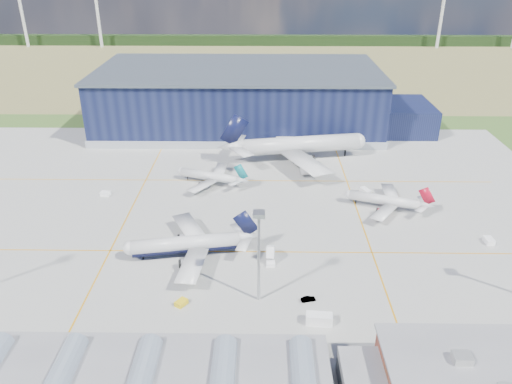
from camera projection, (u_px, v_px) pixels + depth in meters
name	position (u px, v px, depth m)	size (l,w,h in m)	color
ground	(225.00, 232.00, 142.10)	(600.00, 600.00, 0.00)	#34521E
apron	(227.00, 215.00, 151.05)	(220.00, 160.00, 0.08)	gray
farmland	(247.00, 66.00, 339.36)	(600.00, 220.00, 0.01)	olive
treeline	(250.00, 40.00, 409.32)	(600.00, 8.00, 8.00)	black
horizon_dressing	(8.00, 1.00, 393.36)	(440.20, 18.00, 70.00)	silver
hangar	(245.00, 100.00, 221.93)	(145.00, 62.00, 26.10)	#101536
light_mast_center	(259.00, 243.00, 108.24)	(2.60, 2.60, 23.00)	#ADAFB4
airliner_navy	(186.00, 236.00, 128.85)	(36.06, 35.27, 11.76)	silver
airliner_red	(385.00, 195.00, 153.21)	(27.57, 26.97, 8.99)	silver
airliner_widebody	(301.00, 136.00, 186.67)	(57.20, 55.95, 18.65)	silver
airliner_regional	(209.00, 172.00, 169.47)	(26.85, 26.27, 8.76)	silver
gse_tug_b	(181.00, 303.00, 113.06)	(1.88, 2.82, 1.22)	yellow
gse_van_a	(319.00, 319.00, 107.22)	(2.47, 5.66, 2.47)	white
gse_cart_a	(489.00, 241.00, 136.77)	(2.23, 3.34, 1.45)	white
gse_van_b	(365.00, 192.00, 163.43)	(1.99, 4.34, 1.99)	white
gse_tug_c	(285.00, 150.00, 197.11)	(2.15, 3.44, 1.51)	yellow
gse_cart_b	(105.00, 194.00, 162.87)	(2.06, 3.10, 1.34)	white
airstair	(271.00, 255.00, 129.01)	(1.89, 4.74, 3.03)	white
car_a	(200.00, 354.00, 98.78)	(1.57, 3.90, 1.33)	#99999E
car_b	(308.00, 299.00, 114.33)	(1.19, 3.41, 1.12)	#99999E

